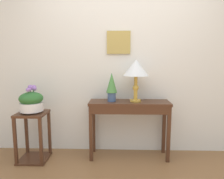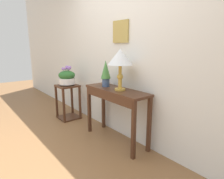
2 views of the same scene
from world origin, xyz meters
TOP-DOWN VIEW (x-y plane):
  - back_wall_with_art at (-0.00, 1.50)m, footprint 9.00×0.13m
  - console_table at (0.10, 1.22)m, footprint 1.07×0.34m
  - table_lamp at (0.18, 1.24)m, footprint 0.33×0.33m
  - potted_plant_on_console at (-0.13, 1.24)m, footprint 0.14×0.14m
  - pedestal_stand_left at (-1.17, 1.11)m, footprint 0.37×0.37m
  - planter_bowl_wide at (-1.16, 1.11)m, footprint 0.30×0.30m

SIDE VIEW (x-z plane):
  - pedestal_stand_left at x=-1.17m, z-range 0.00..0.65m
  - console_table at x=0.10m, z-range 0.25..1.03m
  - planter_bowl_wide at x=-1.16m, z-range 0.62..0.98m
  - potted_plant_on_console at x=-0.13m, z-range 0.80..1.18m
  - table_lamp at x=0.18m, z-range 0.93..1.48m
  - back_wall_with_art at x=0.00m, z-range 0.00..2.80m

